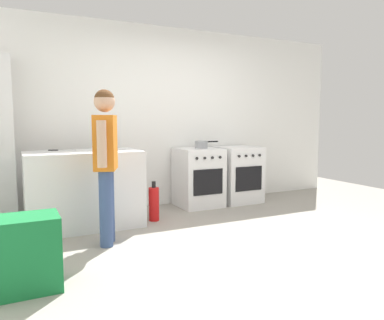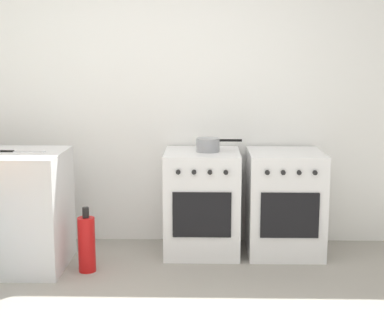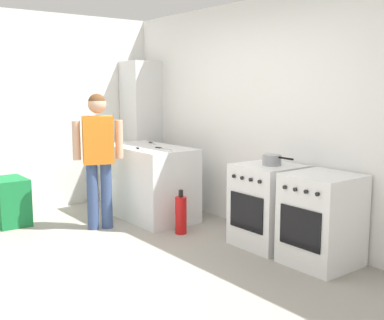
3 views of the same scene
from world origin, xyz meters
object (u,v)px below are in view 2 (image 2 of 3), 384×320
Objects in this scene: fire_extinguisher at (87,244)px; pot at (208,145)px; oven_left at (202,202)px; knife_bread at (20,151)px; oven_right at (285,203)px.

pot is at bearing 27.29° from fire_extinguisher.
oven_left is 1.50m from knife_bread.
knife_bread is at bearing -169.88° from oven_right.
pot is (-0.63, -0.00, 0.48)m from oven_right.
knife_bread is (-2.06, -0.37, 0.48)m from oven_right.
knife_bread is at bearing -165.71° from pot.
oven_left is at bearing 180.00° from oven_right.
fire_extinguisher is at bearing -152.71° from pot.
oven_left is 0.48m from pot.
oven_left is at bearing 28.78° from fire_extinguisher.
oven_left is 2.42× the size of knife_bread.
oven_left is 1.00× the size of oven_right.
oven_right is at bearing 17.13° from fire_extinguisher.
pot reaches higher than knife_bread.
knife_bread reaches higher than oven_right.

